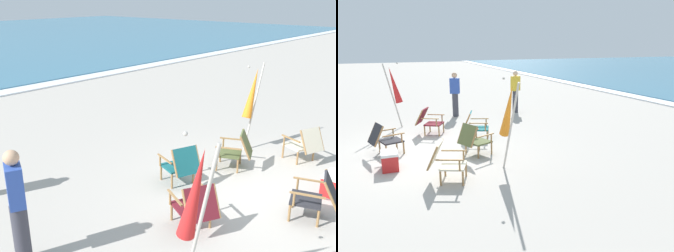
{
  "view_description": "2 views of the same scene",
  "coord_description": "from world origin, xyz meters",
  "views": [
    {
      "loc": [
        -5.92,
        -2.78,
        3.45
      ],
      "look_at": [
        0.2,
        2.54,
        0.75
      ],
      "focal_mm": 42.0,
      "sensor_mm": 36.0,
      "label": 1
    },
    {
      "loc": [
        8.07,
        -0.9,
        2.68
      ],
      "look_at": [
        0.24,
        2.12,
        0.54
      ],
      "focal_mm": 35.0,
      "sensor_mm": 36.0,
      "label": 2
    }
  ],
  "objects": [
    {
      "name": "ground_plane",
      "position": [
        0.0,
        0.0,
        0.0
      ],
      "size": [
        80.0,
        80.0,
        0.0
      ],
      "primitive_type": "plane",
      "color": "#B2AAA0"
    },
    {
      "name": "person_near_chairs",
      "position": [
        -3.68,
        4.03,
        0.84
      ],
      "size": [
        0.31,
        0.39,
        1.63
      ],
      "color": "#383842",
      "rests_on": "ground"
    },
    {
      "name": "beach_chair_front_left",
      "position": [
        -0.62,
        1.49,
        0.43
      ],
      "size": [
        0.78,
        0.87,
        0.8
      ],
      "color": "#196066",
      "rests_on": "ground"
    },
    {
      "name": "cooler_box",
      "position": [
        0.91,
        -0.85,
        0.2
      ],
      "size": [
        0.49,
        0.35,
        0.4
      ],
      "color": "red",
      "rests_on": "ground"
    },
    {
      "name": "person_by_waterline",
      "position": [
        -3.8,
        1.66,
        0.84
      ],
      "size": [
        0.32,
        0.39,
        1.63
      ],
      "color": "#383842",
      "rests_on": "ground"
    },
    {
      "name": "umbrella_furled_red",
      "position": [
        -2.83,
        -0.49,
        1.36
      ],
      "size": [
        0.23,
        0.54,
        2.09
      ],
      "color": "#B7B2A8",
      "rests_on": "ground"
    },
    {
      "name": "beach_chair_front_right",
      "position": [
        1.96,
        0.17,
        0.43
      ],
      "size": [
        0.8,
        0.88,
        0.8
      ],
      "color": "beige",
      "rests_on": "ground"
    },
    {
      "name": "umbrella_furled_orange",
      "position": [
        1.96,
        1.5,
        1.3
      ],
      "size": [
        0.84,
        0.24,
        2.0
      ],
      "color": "#B7B2A8",
      "rests_on": "ground"
    },
    {
      "name": "beach_chair_back_right",
      "position": [
        -1.67,
        0.36,
        0.42
      ],
      "size": [
        0.85,
        0.92,
        0.79
      ],
      "color": "maroon",
      "rests_on": "ground"
    },
    {
      "name": "beach_chair_far_center",
      "position": [
        0.72,
        1.09,
        0.43
      ],
      "size": [
        0.82,
        0.88,
        0.8
      ],
      "color": "#515B33",
      "rests_on": "ground"
    },
    {
      "name": "beach_chair_back_left",
      "position": [
        -0.15,
        -0.92,
        0.43
      ],
      "size": [
        0.77,
        0.88,
        0.79
      ],
      "color": "#28282D",
      "rests_on": "ground"
    }
  ]
}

